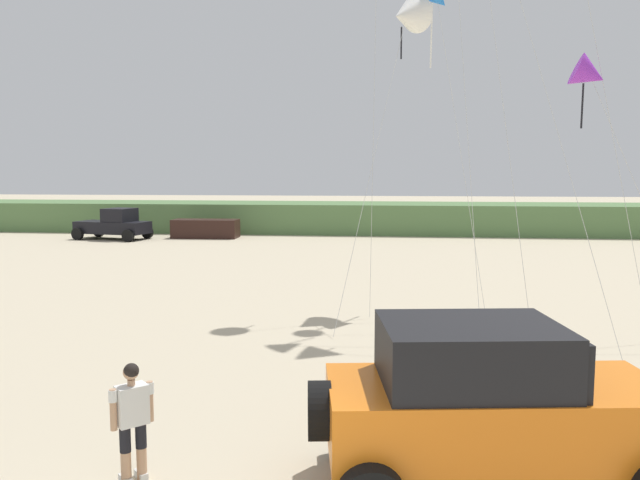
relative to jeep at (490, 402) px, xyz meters
The scene contains 7 objects.
dune_ridge 36.49m from the jeep, 93.16° to the left, with size 90.00×6.21×2.05m, color #567A47.
jeep is the anchor object (origin of this frame).
person_watching 4.79m from the jeep, behind, with size 0.48×0.47×1.67m.
distant_pickup 35.04m from the jeep, 122.42° to the left, with size 4.88×3.17×1.98m.
distant_sedan 33.82m from the jeep, 113.14° to the left, with size 4.20×1.70×1.20m, color black.
kite_red_delta 11.17m from the jeep, 67.47° to the left, with size 2.79×2.65×7.32m.
kite_black_sled 14.61m from the jeep, 94.31° to the left, with size 2.73×5.94×9.95m.
Camera 1 is at (1.40, -4.85, 4.20)m, focal length 35.02 mm.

